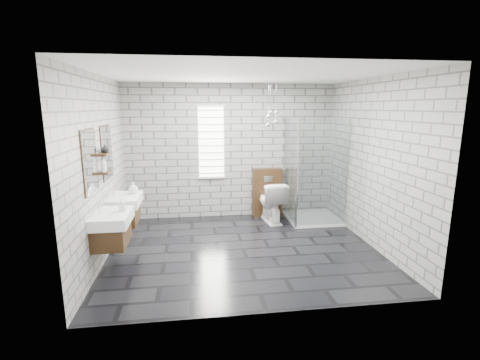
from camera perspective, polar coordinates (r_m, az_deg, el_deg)
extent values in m
cube|color=black|center=(5.71, 0.59, -11.32)|extent=(4.20, 3.60, 0.02)
cube|color=white|center=(5.27, 0.66, 17.03)|extent=(4.20, 3.60, 0.02)
cube|color=#999994|center=(7.10, -1.50, 4.69)|extent=(4.20, 0.02, 2.70)
cube|color=#999994|center=(3.58, 4.84, -2.53)|extent=(4.20, 0.02, 2.70)
cube|color=#999994|center=(5.43, -21.98, 1.61)|extent=(0.02, 3.60, 2.70)
cube|color=#999994|center=(6.00, 21.02, 2.58)|extent=(0.02, 3.60, 2.70)
cube|color=#3D2712|center=(5.06, -20.33, -8.35)|extent=(0.42, 0.62, 0.30)
cube|color=silver|center=(5.01, -18.11, -8.04)|extent=(0.02, 0.35, 0.01)
cube|color=white|center=(4.99, -20.24, -5.92)|extent=(0.47, 0.70, 0.15)
cylinder|color=silver|center=(4.99, -22.09, -4.45)|extent=(0.04, 0.04, 0.12)
cylinder|color=silver|center=(4.96, -21.58, -3.89)|extent=(0.10, 0.02, 0.02)
cube|color=white|center=(4.87, -23.38, 2.80)|extent=(0.03, 0.55, 0.80)
cube|color=#3D2712|center=(4.88, -23.51, 2.79)|extent=(0.01, 0.59, 0.84)
cube|color=#3D2712|center=(5.92, -18.44, -5.31)|extent=(0.42, 0.62, 0.30)
cube|color=silver|center=(5.88, -16.54, -5.01)|extent=(0.02, 0.35, 0.01)
cube|color=white|center=(5.85, -18.35, -3.20)|extent=(0.47, 0.70, 0.15)
cylinder|color=silver|center=(5.85, -19.92, -1.95)|extent=(0.04, 0.04, 0.12)
cylinder|color=silver|center=(5.83, -19.48, -1.46)|extent=(0.10, 0.02, 0.02)
cube|color=white|center=(5.76, -20.98, 4.24)|extent=(0.03, 0.55, 0.80)
cube|color=#3D2712|center=(5.76, -21.09, 4.23)|extent=(0.01, 0.59, 0.84)
cube|color=#3D2712|center=(5.37, -21.25, 1.23)|extent=(0.14, 0.30, 0.03)
cube|color=#3D2712|center=(5.33, -21.46, 3.98)|extent=(0.14, 0.30, 0.03)
cube|color=white|center=(7.02, -4.75, 6.21)|extent=(0.50, 0.02, 1.40)
cube|color=silver|center=(6.97, -4.85, 12.10)|extent=(0.56, 0.04, 0.04)
cube|color=silver|center=(7.11, -4.65, 0.42)|extent=(0.56, 0.04, 0.04)
cube|color=silver|center=(7.09, -4.66, 1.12)|extent=(0.48, 0.01, 0.02)
cube|color=silver|center=(7.06, -4.68, 2.24)|extent=(0.48, 0.01, 0.02)
cube|color=silver|center=(7.04, -4.70, 3.36)|extent=(0.48, 0.01, 0.02)
cube|color=silver|center=(7.02, -4.72, 4.49)|extent=(0.48, 0.01, 0.02)
cube|color=silver|center=(7.00, -4.74, 5.63)|extent=(0.48, 0.01, 0.02)
cube|color=silver|center=(6.99, -4.76, 6.77)|extent=(0.48, 0.01, 0.02)
cube|color=silver|center=(6.98, -4.78, 7.91)|extent=(0.48, 0.01, 0.02)
cube|color=silver|center=(6.97, -4.80, 9.06)|extent=(0.48, 0.01, 0.02)
cube|color=silver|center=(6.97, -4.82, 10.21)|extent=(0.48, 0.01, 0.03)
cube|color=silver|center=(6.96, -4.84, 11.36)|extent=(0.48, 0.01, 0.03)
cube|color=#3D2712|center=(7.26, 4.47, -2.00)|extent=(0.60, 0.20, 1.00)
cube|color=silver|center=(7.10, 4.69, 0.15)|extent=(0.18, 0.01, 0.12)
cube|color=white|center=(7.25, 11.76, -6.11)|extent=(1.00, 1.00, 0.06)
cube|color=silver|center=(6.56, 13.53, 0.94)|extent=(1.00, 0.01, 2.00)
cube|color=silver|center=(6.86, 8.24, 1.62)|extent=(0.01, 1.00, 2.00)
cube|color=silver|center=(6.40, 9.44, 0.84)|extent=(0.03, 0.03, 2.00)
cube|color=silver|center=(6.75, 17.34, 1.02)|extent=(0.03, 0.03, 2.00)
cylinder|color=silver|center=(7.34, 14.84, 2.56)|extent=(0.02, 0.02, 1.80)
cylinder|color=silver|center=(7.22, 14.63, 9.77)|extent=(0.14, 0.14, 0.02)
sphere|color=silver|center=(6.65, 4.68, 10.40)|extent=(0.09, 0.09, 0.09)
cylinder|color=silver|center=(6.65, 4.73, 13.31)|extent=(0.01, 0.01, 0.58)
sphere|color=silver|center=(6.71, 5.85, 9.49)|extent=(0.09, 0.09, 0.09)
cylinder|color=silver|center=(6.71, 5.92, 12.82)|extent=(0.01, 0.01, 0.69)
sphere|color=silver|center=(6.79, 4.98, 11.03)|extent=(0.09, 0.09, 0.09)
cylinder|color=silver|center=(6.79, 5.03, 13.57)|extent=(0.01, 0.01, 0.51)
sphere|color=silver|center=(6.75, 4.61, 9.04)|extent=(0.09, 0.09, 0.09)
cylinder|color=silver|center=(6.74, 4.67, 12.60)|extent=(0.01, 0.01, 0.75)
sphere|color=silver|center=(6.77, 5.89, 11.00)|extent=(0.09, 0.09, 0.09)
cylinder|color=silver|center=(6.77, 5.95, 13.56)|extent=(0.01, 0.01, 0.51)
imported|color=white|center=(6.92, 5.13, -3.53)|extent=(0.53, 0.83, 0.81)
imported|color=#B2B2B2|center=(4.98, -18.83, -3.85)|extent=(0.10, 0.10, 0.18)
imported|color=#B2B2B2|center=(5.94, -17.13, -1.22)|extent=(0.17, 0.17, 0.19)
imported|color=#B2B2B2|center=(5.25, -21.51, 2.37)|extent=(0.11, 0.11, 0.22)
imported|color=#B2B2B2|center=(5.38, -21.28, 4.84)|extent=(0.11, 0.11, 0.12)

